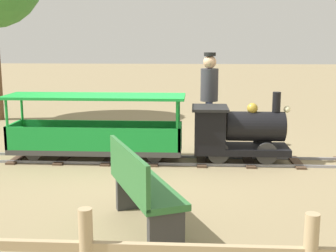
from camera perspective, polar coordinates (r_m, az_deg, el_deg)
The scene contains 6 objects.
ground_plane at distance 6.91m, azimuth -2.43°, elevation -4.46°, with size 60.00×60.00×0.00m, color #8C7A56.
track at distance 6.90m, azimuth -1.66°, elevation -4.34°, with size 0.69×6.40×0.04m.
locomotive at distance 6.79m, azimuth 8.60°, elevation -0.63°, with size 0.65×1.44×1.03m.
passenger_car at distance 6.94m, azimuth -9.10°, elevation -0.94°, with size 0.75×2.70×0.97m.
conductor_person at distance 7.71m, azimuth 5.25°, elevation 4.32°, with size 0.30×0.30×1.62m.
park_bench at distance 4.37m, azimuth -3.42°, elevation -7.89°, with size 1.35×0.88×0.82m.
Camera 1 is at (6.63, 0.69, 1.81)m, focal length 48.12 mm.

